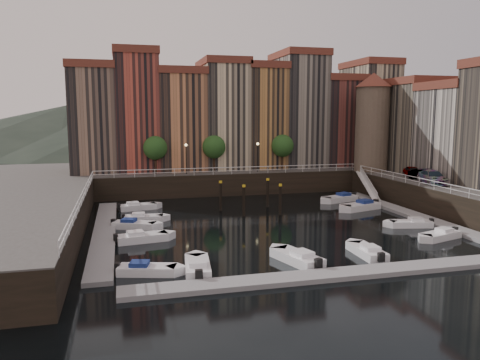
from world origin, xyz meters
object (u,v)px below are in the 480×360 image
object	(u,v)px
mooring_pilings	(253,198)
corner_tower	(372,121)
car_b	(423,176)
boat_left_2	(133,225)
car_a	(413,173)
car_c	(433,178)
gangway	(368,184)
boat_left_1	(141,238)
boat_left_0	(146,270)

from	to	relation	value
mooring_pilings	corner_tower	bearing A→B (deg)	25.01
mooring_pilings	car_b	distance (m)	21.19
boat_left_2	car_a	xyz separation A→B (m)	(34.98, 6.00, 3.36)
car_c	boat_left_2	bearing A→B (deg)	-164.84
car_a	car_b	world-z (taller)	car_a
gangway	mooring_pilings	world-z (taller)	gangway
boat_left_1	car_a	bearing A→B (deg)	9.22
corner_tower	car_b	xyz separation A→B (m)	(0.97, -10.79, -6.53)
corner_tower	mooring_pilings	xyz separation A→B (m)	(-20.07, -9.37, -8.54)
corner_tower	boat_left_2	distance (m)	37.57
boat_left_1	car_c	world-z (taller)	car_c
boat_left_1	car_c	distance (m)	34.02
car_a	car_b	size ratio (longest dim) A/B	1.02
mooring_pilings	car_c	bearing A→B (deg)	-11.01
boat_left_0	boat_left_1	world-z (taller)	boat_left_1
corner_tower	car_b	world-z (taller)	corner_tower
mooring_pilings	boat_left_1	distance (m)	16.21
mooring_pilings	boat_left_2	size ratio (longest dim) A/B	1.39
car_b	mooring_pilings	bearing A→B (deg)	169.82
boat_left_0	car_a	world-z (taller)	car_a
boat_left_2	car_b	size ratio (longest dim) A/B	1.11
boat_left_0	car_b	world-z (taller)	car_b
boat_left_2	car_c	size ratio (longest dim) A/B	0.86
boat_left_0	car_a	bearing A→B (deg)	45.34
gangway	car_a	xyz separation A→B (m)	(4.38, -3.36, 1.78)
car_a	car_c	xyz separation A→B (m)	(-1.12, -5.48, 0.06)
mooring_pilings	car_b	size ratio (longest dim) A/B	1.55
car_b	car_c	size ratio (longest dim) A/B	0.77
mooring_pilings	car_b	xyz separation A→B (m)	(21.04, -1.42, 2.01)
boat_left_1	car_a	world-z (taller)	car_a
boat_left_2	car_a	size ratio (longest dim) A/B	1.09
gangway	car_c	size ratio (longest dim) A/B	1.58
boat_left_0	boat_left_2	size ratio (longest dim) A/B	0.97
boat_left_2	car_a	world-z (taller)	car_a
boat_left_2	car_c	distance (m)	34.04
corner_tower	boat_left_0	bearing A→B (deg)	-140.01
mooring_pilings	boat_left_0	world-z (taller)	mooring_pilings
car_b	gangway	bearing A→B (deg)	115.29
car_b	corner_tower	bearing A→B (deg)	88.81
gangway	boat_left_1	world-z (taller)	gangway
car_c	gangway	bearing A→B (deg)	124.50
boat_left_1	boat_left_0	bearing A→B (deg)	-98.96
corner_tower	car_a	distance (m)	10.31
car_c	car_b	bearing A→B (deg)	90.85
mooring_pilings	boat_left_0	xyz separation A→B (m)	(-12.97, -18.35, -1.32)
boat_left_0	boat_left_2	world-z (taller)	boat_left_2
gangway	car_c	xyz separation A→B (m)	(3.26, -8.84, 1.85)
car_c	boat_left_1	bearing A→B (deg)	-156.02
boat_left_0	car_c	size ratio (longest dim) A/B	0.83
corner_tower	car_a	size ratio (longest dim) A/B	3.36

